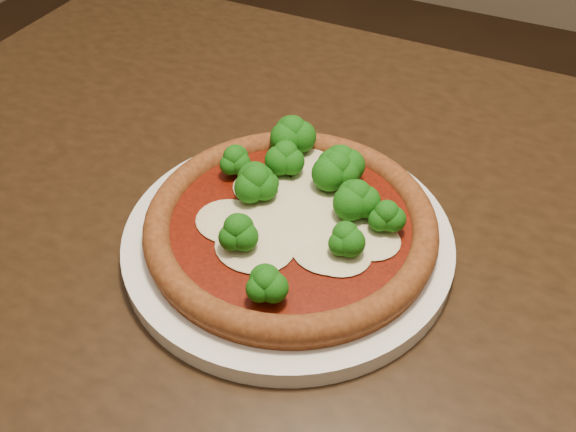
% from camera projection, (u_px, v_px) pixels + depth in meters
% --- Properties ---
extents(floor, '(4.00, 4.00, 0.00)m').
position_uv_depth(floor, '(318.00, 432.00, 1.28)').
color(floor, black).
rests_on(floor, ground).
extents(dining_table, '(1.25, 0.88, 0.75)m').
position_uv_depth(dining_table, '(359.00, 323.00, 0.66)').
color(dining_table, black).
rests_on(dining_table, floor).
extents(plate, '(0.31, 0.31, 0.02)m').
position_uv_depth(plate, '(288.00, 240.00, 0.61)').
color(plate, silver).
rests_on(plate, dining_table).
extents(pizza, '(0.27, 0.27, 0.06)m').
position_uv_depth(pizza, '(294.00, 214.00, 0.60)').
color(pizza, brown).
rests_on(pizza, plate).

